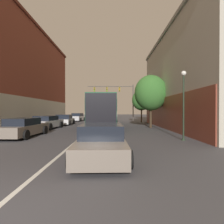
{
  "coord_description": "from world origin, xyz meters",
  "views": [
    {
      "loc": [
        2.21,
        -2.64,
        1.85
      ],
      "look_at": [
        2.09,
        15.71,
        1.69
      ],
      "focal_mm": 28.0,
      "sensor_mm": 36.0,
      "label": 1
    }
  ],
  "objects": [
    {
      "name": "building_right_storefront",
      "position": [
        11.35,
        15.42,
        5.09
      ],
      "size": [
        8.09,
        18.84,
        9.95
      ],
      "color": "#B7B2A3",
      "rests_on": "ground_plane"
    },
    {
      "name": "hatchback_foreground",
      "position": [
        1.76,
        4.18,
        0.62
      ],
      "size": [
        2.14,
        4.18,
        1.3
      ],
      "rotation": [
        0.0,
        0.0,
        1.6
      ],
      "color": "slate",
      "rests_on": "ground_plane"
    },
    {
      "name": "lane_center_line",
      "position": [
        0.0,
        16.17,
        0.0
      ],
      "size": [
        0.14,
        44.34,
        0.01
      ],
      "color": "silver",
      "rests_on": "ground_plane"
    },
    {
      "name": "street_tree_near",
      "position": [
        6.23,
        16.06,
        3.73
      ],
      "size": [
        3.45,
        3.1,
        5.64
      ],
      "color": "#3D2D1E",
      "rests_on": "ground_plane"
    },
    {
      "name": "parked_car_left_mid",
      "position": [
        -4.07,
        9.63,
        0.63
      ],
      "size": [
        2.02,
        4.53,
        1.32
      ],
      "rotation": [
        0.0,
        0.0,
        1.54
      ],
      "color": "slate",
      "rests_on": "ground_plane"
    },
    {
      "name": "parked_car_left_far",
      "position": [
        -4.49,
        14.96,
        0.64
      ],
      "size": [
        2.34,
        4.49,
        1.31
      ],
      "rotation": [
        0.0,
        0.0,
        1.48
      ],
      "color": "silver",
      "rests_on": "ground_plane"
    },
    {
      "name": "parked_car_left_distant",
      "position": [
        -4.16,
        20.23,
        0.63
      ],
      "size": [
        2.24,
        4.28,
        1.32
      ],
      "rotation": [
        0.0,
        0.0,
        1.61
      ],
      "color": "silver",
      "rests_on": "ground_plane"
    },
    {
      "name": "street_tree_far",
      "position": [
        6.67,
        24.84,
        3.49
      ],
      "size": [
        2.97,
        2.67,
        5.13
      ],
      "color": "brown",
      "rests_on": "ground_plane"
    },
    {
      "name": "parked_car_left_near",
      "position": [
        -4.04,
        28.05,
        0.66
      ],
      "size": [
        2.22,
        4.03,
        1.38
      ],
      "rotation": [
        0.0,
        0.0,
        1.46
      ],
      "color": "silver",
      "rests_on": "ground_plane"
    },
    {
      "name": "street_lamp",
      "position": [
        6.57,
        8.19,
        2.43
      ],
      "size": [
        0.3,
        0.3,
        4.3
      ],
      "color": "#233323",
      "rests_on": "ground_plane"
    },
    {
      "name": "traffic_signal_gantry",
      "position": [
        3.04,
        28.32,
        4.8
      ],
      "size": [
        8.18,
        0.36,
        6.44
      ],
      "color": "#514C47",
      "rests_on": "ground_plane"
    },
    {
      "name": "building_left_brick",
      "position": [
        -10.35,
        17.86,
        5.98
      ],
      "size": [
        8.07,
        22.56,
        11.72
      ],
      "color": "brown",
      "rests_on": "ground_plane"
    },
    {
      "name": "bus",
      "position": [
        1.02,
        17.61,
        1.86
      ],
      "size": [
        3.2,
        13.05,
        3.3
      ],
      "rotation": [
        0.0,
        0.0,
        1.6
      ],
      "color": "#145133",
      "rests_on": "ground_plane"
    }
  ]
}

